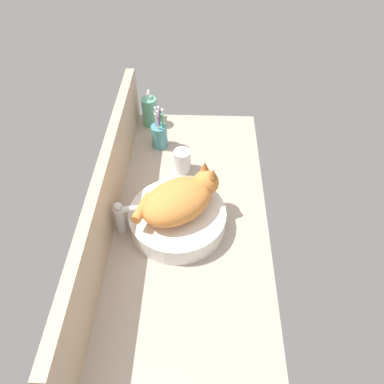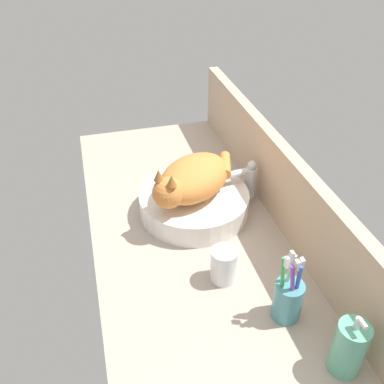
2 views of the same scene
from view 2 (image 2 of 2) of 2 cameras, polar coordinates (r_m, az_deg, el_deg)
name	(u,v)px [view 2 (image 2 of 2)]	position (r cm, az deg, el deg)	size (l,w,h in cm)	color
ground_plane	(188,225)	(129.46, -0.57, -4.42)	(124.41, 56.95, 4.00)	#B2A08E
backsplash_panel	(274,175)	(129.22, 10.93, 2.26)	(124.41, 3.60, 23.15)	#CCAD8C
sink_basin	(194,202)	(129.21, 0.28, -1.40)	(32.99, 32.99, 6.96)	white
cat	(192,179)	(122.92, -0.05, 1.72)	(28.85, 30.15, 14.00)	orange
faucet	(247,179)	(133.82, 7.40, 1.73)	(4.26, 11.86, 13.60)	silver
soap_dispenser	(349,348)	(95.58, 20.16, -18.95)	(6.49, 6.49, 16.30)	#60B793
toothbrush_cup	(288,299)	(101.57, 12.65, -13.69)	(6.64, 6.64, 18.69)	teal
water_glass	(224,266)	(108.37, 4.23, -9.87)	(6.70, 6.70, 9.29)	white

